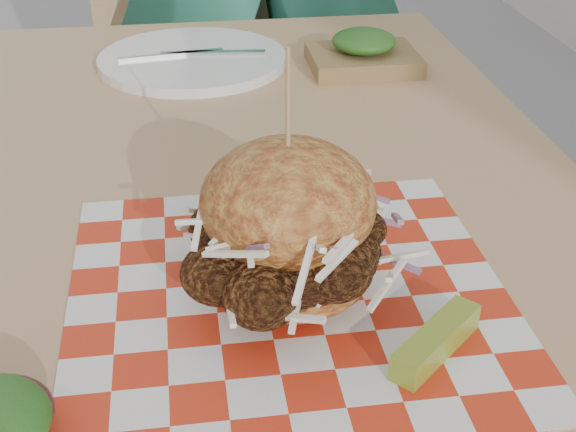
{
  "coord_description": "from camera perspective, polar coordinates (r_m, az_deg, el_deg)",
  "views": [
    {
      "loc": [
        0.26,
        -0.63,
        1.14
      ],
      "look_at": [
        0.34,
        -0.09,
        0.82
      ],
      "focal_mm": 50.0,
      "sensor_mm": 36.0,
      "label": 1
    }
  ],
  "objects": [
    {
      "name": "kraft_tray",
      "position": [
        1.16,
        5.39,
        11.46
      ],
      "size": [
        0.15,
        0.12,
        0.06
      ],
      "color": "olive",
      "rests_on": "patio_table"
    },
    {
      "name": "place_setting",
      "position": [
        1.18,
        -6.81,
        10.98
      ],
      "size": [
        0.27,
        0.27,
        0.02
      ],
      "color": "white",
      "rests_on": "patio_table"
    },
    {
      "name": "patio_chair",
      "position": [
        1.92,
        -7.23,
        12.02
      ],
      "size": [
        0.44,
        0.45,
        0.95
      ],
      "rotation": [
        0.0,
        0.0,
        -0.04
      ],
      "color": "tan",
      "rests_on": "ground"
    },
    {
      "name": "pickle_spear",
      "position": [
        0.61,
        10.48,
        -8.75
      ],
      "size": [
        0.08,
        0.08,
        0.02
      ],
      "primitive_type": "cube",
      "rotation": [
        0.0,
        0.0,
        0.74
      ],
      "color": "olive",
      "rests_on": "paper_liner"
    },
    {
      "name": "sandwich",
      "position": [
        0.64,
        -0.0,
        -1.16
      ],
      "size": [
        0.18,
        0.18,
        0.21
      ],
      "color": "#C08236",
      "rests_on": "paper_liner"
    },
    {
      "name": "paper_liner",
      "position": [
        0.67,
        0.0,
        -5.5
      ],
      "size": [
        0.36,
        0.36,
        0.0
      ],
      "primitive_type": "cube",
      "color": "red",
      "rests_on": "patio_table"
    },
    {
      "name": "patio_table",
      "position": [
        0.86,
        -5.36,
        -2.9
      ],
      "size": [
        0.8,
        1.2,
        0.75
      ],
      "color": "tan",
      "rests_on": "ground"
    }
  ]
}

